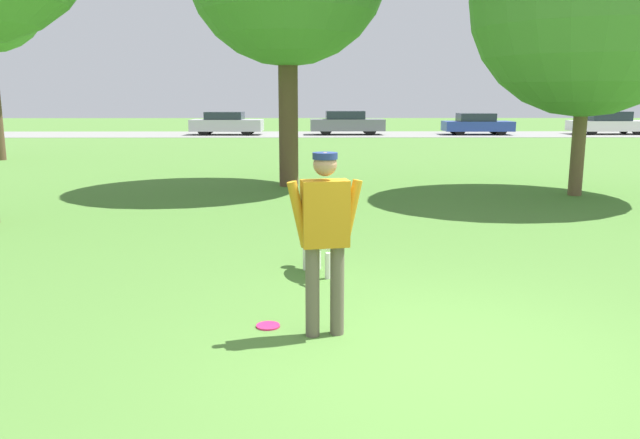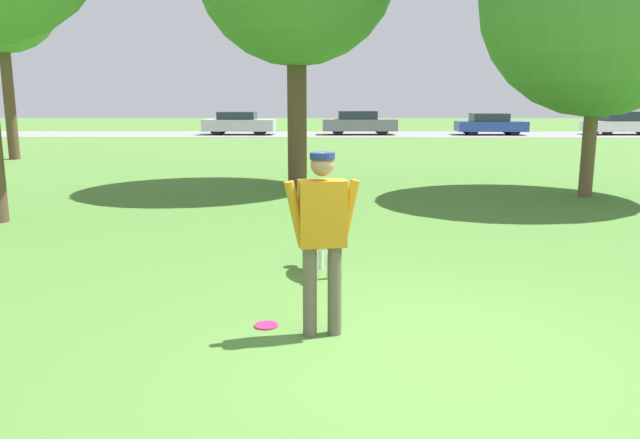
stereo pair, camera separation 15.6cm
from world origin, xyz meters
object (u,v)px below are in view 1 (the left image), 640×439
Objects in this scene: parked_car_silver at (226,123)px; parked_car_blue at (477,124)px; frisbee at (268,326)px; parked_car_grey at (347,123)px; dog at (316,238)px; person at (325,229)px; parked_car_white at (608,123)px.

parked_car_silver is 14.55m from parked_car_blue.
frisbee is 0.05× the size of parked_car_grey.
parked_car_silver is (-4.60, 30.72, 0.65)m from frisbee.
parked_car_blue reaches higher than dog.
parked_car_grey reaches higher than frisbee.
person reaches higher than frisbee.
frisbee is at bearing 151.41° from dog.
parked_car_blue is 0.88× the size of parked_car_white.
frisbee is (-0.55, 0.21, -1.01)m from person.
parked_car_grey is 7.59m from parked_car_blue.
frisbee is 35.74m from parked_car_white.
dog is at bearing 81.70° from person.
dog is 4.65× the size of frisbee.
dog is at bearing -78.27° from parked_car_silver.
dog is 29.00m from parked_car_grey.
parked_car_blue is (9.95, 30.75, 0.61)m from frisbee.
parked_car_blue is (9.48, 28.89, 0.16)m from dog.
parked_car_white is at bearing 2.46° from parked_car_blue.
parked_car_silver is at bearing 88.95° from person.
dog is 0.26× the size of parked_car_silver.
parked_car_white is at bearing 2.53° from parked_car_silver.
frisbee is at bearing -120.83° from parked_car_white.
person reaches higher than parked_car_white.
person is 35.64m from parked_car_white.
frisbee is at bearing 148.92° from person.
parked_car_grey is at bearing -179.86° from parked_car_blue.
parked_car_grey is 1.09× the size of parked_car_blue.
dog is at bearing -95.32° from parked_car_grey.
dog is 29.31m from parked_car_silver.
parked_car_white reaches higher than parked_car_blue.
parked_car_silver reaches higher than parked_car_blue.
parked_car_grey is at bearing 76.15° from person.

